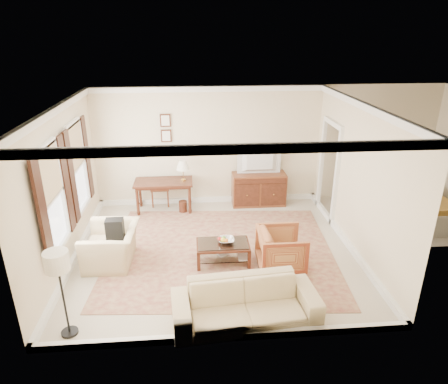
{
  "coord_description": "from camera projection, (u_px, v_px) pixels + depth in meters",
  "views": [
    {
      "loc": [
        -0.4,
        -6.92,
        4.14
      ],
      "look_at": [
        0.2,
        0.3,
        1.15
      ],
      "focal_mm": 32.0,
      "sensor_mm": 36.0,
      "label": 1
    }
  ],
  "objects": [
    {
      "name": "annex_bedroom",
      "position": [
        405.0,
        204.0,
        9.26
      ],
      "size": [
        3.0,
        2.7,
        2.9
      ],
      "color": "beige",
      "rests_on": "ground"
    },
    {
      "name": "book_b",
      "position": [
        238.0,
        257.0,
        7.48
      ],
      "size": [
        0.28,
        0.03,
        0.38
      ],
      "primitive_type": "imported",
      "rotation": [
        0.0,
        0.0,
        0.01
      ],
      "color": "brown",
      "rests_on": "coffee_table"
    },
    {
      "name": "floor_lamp",
      "position": [
        58.0,
        267.0,
        5.4
      ],
      "size": [
        0.34,
        0.34,
        1.37
      ],
      "color": "black",
      "rests_on": "room_shell"
    },
    {
      "name": "tv",
      "position": [
        260.0,
        154.0,
        9.59
      ],
      "size": [
        1.02,
        0.58,
        0.13
      ],
      "primitive_type": "imported",
      "rotation": [
        0.0,
        0.0,
        3.14
      ],
      "color": "black",
      "rests_on": "sideboard"
    },
    {
      "name": "striped_armchair",
      "position": [
        281.0,
        248.0,
        7.28
      ],
      "size": [
        0.77,
        0.82,
        0.84
      ],
      "primitive_type": "imported",
      "rotation": [
        0.0,
        0.0,
        1.57
      ],
      "color": "maroon",
      "rests_on": "room_shell"
    },
    {
      "name": "desk_lamp",
      "position": [
        183.0,
        171.0,
        9.44
      ],
      "size": [
        0.32,
        0.32,
        0.5
      ],
      "primitive_type": null,
      "color": "silver",
      "rests_on": "writing_desk"
    },
    {
      "name": "writing_desk",
      "position": [
        164.0,
        185.0,
        9.54
      ],
      "size": [
        1.38,
        0.69,
        0.75
      ],
      "color": "#522617",
      "rests_on": "room_shell"
    },
    {
      "name": "doorway",
      "position": [
        328.0,
        172.0,
        9.16
      ],
      "size": [
        0.1,
        1.12,
        2.25
      ],
      "primitive_type": null,
      "color": "white",
      "rests_on": "room_shell"
    },
    {
      "name": "backpack",
      "position": [
        115.0,
        227.0,
        7.36
      ],
      "size": [
        0.3,
        0.37,
        0.4
      ],
      "primitive_type": "cube",
      "rotation": [
        0.0,
        0.0,
        -1.27
      ],
      "color": "black",
      "rests_on": "club_armchair"
    },
    {
      "name": "room_shell",
      "position": [
        214.0,
        130.0,
        7.04
      ],
      "size": [
        5.51,
        5.01,
        2.91
      ],
      "color": "beige",
      "rests_on": "ground"
    },
    {
      "name": "sofa",
      "position": [
        246.0,
        297.0,
        5.93
      ],
      "size": [
        2.23,
        0.83,
        0.85
      ],
      "primitive_type": "imported",
      "rotation": [
        0.0,
        0.0,
        0.09
      ],
      "color": "#CEB58B",
      "rests_on": "room_shell"
    },
    {
      "name": "framed_prints",
      "position": [
        166.0,
        128.0,
        9.44
      ],
      "size": [
        0.25,
        0.04,
        0.68
      ],
      "primitive_type": null,
      "color": "#522617",
      "rests_on": "room_shell"
    },
    {
      "name": "window_rear",
      "position": [
        78.0,
        167.0,
        8.01
      ],
      "size": [
        0.12,
        1.56,
        1.8
      ],
      "primitive_type": null,
      "color": "#CCB284",
      "rests_on": "room_shell"
    },
    {
      "name": "desk_chair",
      "position": [
        160.0,
        185.0,
        9.9
      ],
      "size": [
        0.48,
        0.48,
        1.05
      ],
      "primitive_type": null,
      "rotation": [
        0.0,
        0.0,
        0.06
      ],
      "color": "brown",
      "rests_on": "room_shell"
    },
    {
      "name": "sideboard",
      "position": [
        259.0,
        189.0,
        9.96
      ],
      "size": [
        1.32,
        0.51,
        0.81
      ],
      "primitive_type": "cube",
      "color": "brown",
      "rests_on": "room_shell"
    },
    {
      "name": "rug",
      "position": [
        221.0,
        251.0,
        7.96
      ],
      "size": [
        4.66,
        4.08,
        0.01
      ],
      "primitive_type": "cube",
      "rotation": [
        0.0,
        0.0,
        -0.07
      ],
      "color": "maroon",
      "rests_on": "room_shell"
    },
    {
      "name": "book_a",
      "position": [
        216.0,
        254.0,
        7.57
      ],
      "size": [
        0.27,
        0.16,
        0.38
      ],
      "primitive_type": "imported",
      "rotation": [
        0.0,
        0.0,
        0.47
      ],
      "color": "brown",
      "rests_on": "coffee_table"
    },
    {
      "name": "club_armchair",
      "position": [
        111.0,
        240.0,
        7.44
      ],
      "size": [
        0.75,
        1.12,
        0.95
      ],
      "primitive_type": "imported",
      "rotation": [
        0.0,
        0.0,
        -1.61
      ],
      "color": "#CEB58B",
      "rests_on": "room_shell"
    },
    {
      "name": "coffee_table",
      "position": [
        223.0,
        248.0,
        7.49
      ],
      "size": [
        0.99,
        0.58,
        0.42
      ],
      "rotation": [
        0.0,
        0.0,
        -0.0
      ],
      "color": "#522617",
      "rests_on": "room_shell"
    },
    {
      "name": "window_front",
      "position": [
        53.0,
        198.0,
        6.54
      ],
      "size": [
        0.12,
        1.56,
        1.8
      ],
      "primitive_type": null,
      "color": "#CCB284",
      "rests_on": "room_shell"
    },
    {
      "name": "fruit_bowl",
      "position": [
        226.0,
        240.0,
        7.45
      ],
      "size": [
        0.42,
        0.42,
        0.1
      ],
      "primitive_type": "imported",
      "color": "silver",
      "rests_on": "coffee_table"
    }
  ]
}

